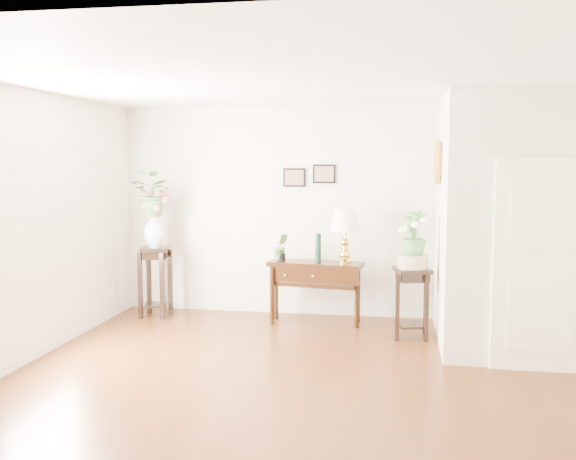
% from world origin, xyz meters
% --- Properties ---
extents(floor, '(6.00, 5.50, 0.02)m').
position_xyz_m(floor, '(0.00, 0.00, 0.00)').
color(floor, '#48240D').
rests_on(floor, ground).
extents(ceiling, '(6.00, 5.50, 0.02)m').
position_xyz_m(ceiling, '(0.00, 0.00, 2.80)').
color(ceiling, white).
rests_on(ceiling, ground).
extents(wall_back, '(6.00, 0.02, 2.80)m').
position_xyz_m(wall_back, '(0.00, 2.75, 1.40)').
color(wall_back, silver).
rests_on(wall_back, ground).
extents(wall_front, '(6.00, 0.02, 2.80)m').
position_xyz_m(wall_front, '(0.00, -2.75, 1.40)').
color(wall_front, silver).
rests_on(wall_front, ground).
extents(wall_left, '(0.02, 5.50, 2.80)m').
position_xyz_m(wall_left, '(-3.00, 0.00, 1.40)').
color(wall_left, silver).
rests_on(wall_left, ground).
extents(partition, '(1.80, 1.95, 2.80)m').
position_xyz_m(partition, '(2.10, 1.77, 1.40)').
color(partition, silver).
rests_on(partition, floor).
extents(door, '(0.90, 0.05, 2.10)m').
position_xyz_m(door, '(2.10, 0.78, 1.05)').
color(door, white).
rests_on(door, floor).
extents(art_print_left, '(0.30, 0.02, 0.25)m').
position_xyz_m(art_print_left, '(-0.65, 2.73, 1.85)').
color(art_print_left, black).
rests_on(art_print_left, wall_back).
extents(art_print_right, '(0.30, 0.02, 0.25)m').
position_xyz_m(art_print_right, '(-0.25, 2.73, 1.90)').
color(art_print_right, black).
rests_on(art_print_right, wall_back).
extents(wall_ornament, '(0.07, 0.51, 0.51)m').
position_xyz_m(wall_ornament, '(1.16, 1.90, 2.05)').
color(wall_ornament, '#A17725').
rests_on(wall_ornament, partition).
extents(console_table, '(1.24, 0.56, 0.79)m').
position_xyz_m(console_table, '(-0.30, 2.26, 0.40)').
color(console_table, black).
rests_on(console_table, floor).
extents(table_lamp, '(0.43, 0.43, 0.69)m').
position_xyz_m(table_lamp, '(0.07, 2.26, 1.14)').
color(table_lamp, gold).
rests_on(table_lamp, console_table).
extents(green_vase, '(0.09, 0.09, 0.37)m').
position_xyz_m(green_vase, '(-0.27, 2.26, 0.96)').
color(green_vase, black).
rests_on(green_vase, console_table).
extents(potted_plant, '(0.23, 0.21, 0.34)m').
position_xyz_m(potted_plant, '(-0.75, 2.26, 0.96)').
color(potted_plant, '#438137').
rests_on(potted_plant, console_table).
extents(plant_stand_a, '(0.46, 0.46, 0.93)m').
position_xyz_m(plant_stand_a, '(-2.45, 2.27, 0.47)').
color(plant_stand_a, black).
rests_on(plant_stand_a, floor).
extents(porcelain_vase, '(0.34, 0.34, 0.46)m').
position_xyz_m(porcelain_vase, '(-2.45, 2.27, 1.16)').
color(porcelain_vase, white).
rests_on(porcelain_vase, plant_stand_a).
extents(lily_arrangement, '(0.67, 0.63, 0.60)m').
position_xyz_m(lily_arrangement, '(-2.45, 2.27, 1.63)').
color(lily_arrangement, '#438137').
rests_on(lily_arrangement, porcelain_vase).
extents(plant_stand_b, '(0.48, 0.48, 0.83)m').
position_xyz_m(plant_stand_b, '(0.90, 1.80, 0.41)').
color(plant_stand_b, black).
rests_on(plant_stand_b, floor).
extents(ceramic_bowl, '(0.44, 0.44, 0.16)m').
position_xyz_m(ceramic_bowl, '(0.90, 1.80, 0.91)').
color(ceramic_bowl, '#C9B38B').
rests_on(ceramic_bowl, plant_stand_b).
extents(narcissus, '(0.36, 0.36, 0.55)m').
position_xyz_m(narcissus, '(0.90, 1.80, 1.22)').
color(narcissus, '#438137').
rests_on(narcissus, ceramic_bowl).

